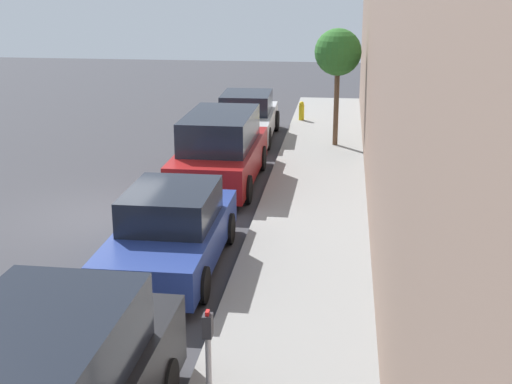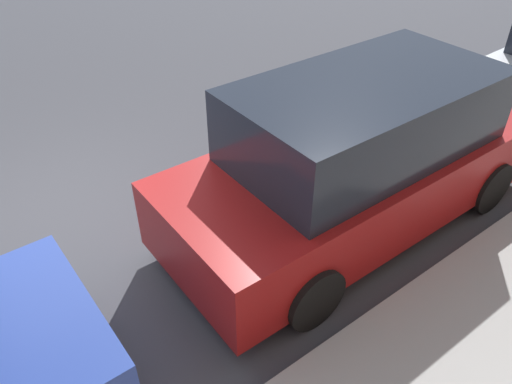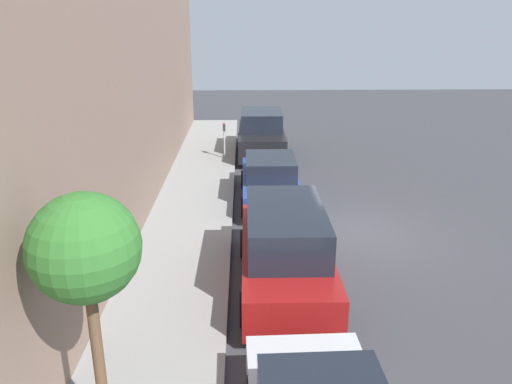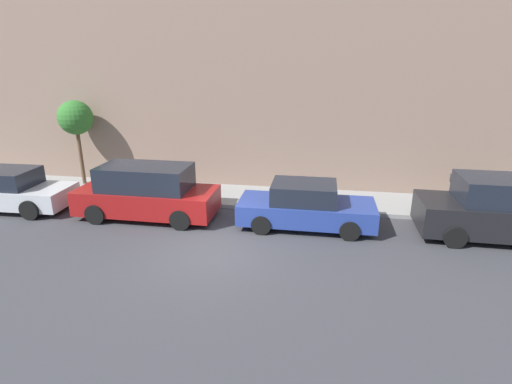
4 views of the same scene
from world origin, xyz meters
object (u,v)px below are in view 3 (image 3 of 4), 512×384
at_px(parked_sedan_second, 270,181).
at_px(street_tree, 85,250).
at_px(parked_minivan_third, 285,249).
at_px(parking_meter_near, 224,137).
at_px(parked_suv_nearest, 261,135).

bearing_deg(parked_sedan_second, street_tree, 73.72).
relative_size(parked_sedan_second, street_tree, 1.25).
bearing_deg(parked_minivan_third, parked_sedan_second, -89.60).
xyz_separation_m(parked_minivan_third, parking_meter_near, (1.71, -10.56, 0.16)).
height_order(parked_suv_nearest, parked_minivan_third, parked_suv_nearest).
distance_m(parked_sedan_second, street_tree, 10.53).
relative_size(parked_suv_nearest, parking_meter_near, 3.19).
relative_size(parked_suv_nearest, parked_minivan_third, 0.98).
relative_size(parked_suv_nearest, parked_sedan_second, 1.07).
xyz_separation_m(parked_minivan_third, street_tree, (2.92, 4.29, 2.09)).
bearing_deg(street_tree, parked_minivan_third, -124.25).
distance_m(parked_suv_nearest, parking_meter_near, 1.90).
bearing_deg(street_tree, parked_suv_nearest, -100.05).
distance_m(parking_meter_near, street_tree, 15.03).
xyz_separation_m(parked_sedan_second, street_tree, (2.88, 9.87, 2.29)).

